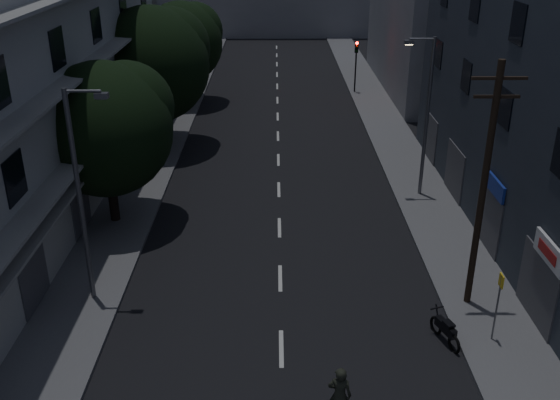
{
  "coord_description": "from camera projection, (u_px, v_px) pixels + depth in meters",
  "views": [
    {
      "loc": [
        -0.18,
        -10.53,
        13.17
      ],
      "look_at": [
        0.0,
        12.0,
        3.0
      ],
      "focal_mm": 40.0,
      "sensor_mm": 36.0,
      "label": 1
    }
  ],
  "objects": [
    {
      "name": "lane_markings",
      "position": [
        278.0,
        126.0,
        43.5
      ],
      "size": [
        0.15,
        60.5,
        0.01
      ],
      "color": "beige",
      "rests_on": "ground"
    },
    {
      "name": "traffic_signal_far_left",
      "position": [
        195.0,
        57.0,
        49.79
      ],
      "size": [
        0.28,
        0.37,
        4.1
      ],
      "color": "black",
      "rests_on": "sidewalk_left"
    },
    {
      "name": "street_lamp_left_near",
      "position": [
        82.0,
        188.0,
        21.75
      ],
      "size": [
        1.51,
        0.25,
        8.0
      ],
      "color": "#585A60",
      "rests_on": "sidewalk_left"
    },
    {
      "name": "motorcycle",
      "position": [
        445.0,
        330.0,
        21.12
      ],
      "size": [
        0.78,
        1.7,
        1.13
      ],
      "rotation": [
        0.0,
        0.0,
        0.33
      ],
      "color": "black",
      "rests_on": "ground"
    },
    {
      "name": "bus_stop_sign",
      "position": [
        499.0,
        295.0,
        20.47
      ],
      "size": [
        0.06,
        0.35,
        2.52
      ],
      "color": "#595B60",
      "rests_on": "sidewalk_right"
    },
    {
      "name": "tree_far",
      "position": [
        183.0,
        40.0,
        46.86
      ],
      "size": [
        6.13,
        6.13,
        7.58
      ],
      "color": "black",
      "rests_on": "sidewalk_left"
    },
    {
      "name": "building_left",
      "position": [
        17.0,
        67.0,
        28.46
      ],
      "size": [
        7.0,
        36.0,
        14.0
      ],
      "color": "#A4A49F",
      "rests_on": "ground"
    },
    {
      "name": "tree_near",
      "position": [
        106.0,
        124.0,
        27.75
      ],
      "size": [
        6.09,
        6.09,
        7.51
      ],
      "color": "black",
      "rests_on": "sidewalk_left"
    },
    {
      "name": "utility_pole",
      "position": [
        484.0,
        185.0,
        21.35
      ],
      "size": [
        1.8,
        0.24,
        9.0
      ],
      "color": "black",
      "rests_on": "sidewalk_right"
    },
    {
      "name": "building_far_right",
      "position": [
        424.0,
        9.0,
        50.71
      ],
      "size": [
        6.0,
        20.0,
        13.0
      ],
      "primitive_type": "cube",
      "color": "slate",
      "rests_on": "ground"
    },
    {
      "name": "street_lamp_left_far",
      "position": [
        165.0,
        64.0,
        40.3
      ],
      "size": [
        1.51,
        0.25,
        8.0
      ],
      "color": "#57585F",
      "rests_on": "sidewalk_left"
    },
    {
      "name": "street_lamp_right",
      "position": [
        425.0,
        110.0,
        30.62
      ],
      "size": [
        1.51,
        0.25,
        8.0
      ],
      "color": "#595A61",
      "rests_on": "sidewalk_right"
    },
    {
      "name": "tree_mid",
      "position": [
        153.0,
        60.0,
        37.23
      ],
      "size": [
        6.94,
        6.94,
        8.53
      ],
      "color": "black",
      "rests_on": "sidewalk_left"
    },
    {
      "name": "sidewalk_left",
      "position": [
        155.0,
        156.0,
        37.72
      ],
      "size": [
        3.0,
        90.0,
        0.15
      ],
      "primitive_type": "cube",
      "color": "#565659",
      "rests_on": "ground"
    },
    {
      "name": "ground",
      "position": [
        278.0,
        157.0,
        37.8
      ],
      "size": [
        160.0,
        160.0,
        0.0
      ],
      "primitive_type": "plane",
      "color": "black",
      "rests_on": "ground"
    },
    {
      "name": "sidewalk_right",
      "position": [
        402.0,
        155.0,
        37.83
      ],
      "size": [
        3.0,
        90.0,
        0.15
      ],
      "primitive_type": "cube",
      "color": "#565659",
      "rests_on": "ground"
    },
    {
      "name": "traffic_signal_far_right",
      "position": [
        356.0,
        56.0,
        50.28
      ],
      "size": [
        0.28,
        0.37,
        4.1
      ],
      "color": "black",
      "rests_on": "sidewalk_right"
    }
  ]
}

